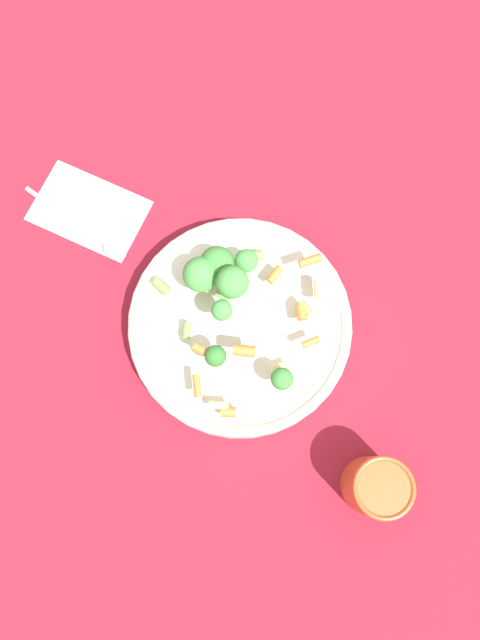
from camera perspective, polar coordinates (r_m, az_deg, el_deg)
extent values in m
plane|color=maroon|center=(0.86, 0.00, -0.96)|extent=(3.00, 3.00, 0.00)
cylinder|color=beige|center=(0.84, 0.00, -0.66)|extent=(0.30, 0.30, 0.04)
torus|color=beige|center=(0.82, 0.00, -0.35)|extent=(0.30, 0.30, 0.01)
cylinder|color=#8CB766|center=(0.82, -3.51, 3.58)|extent=(0.02, 0.02, 0.02)
sphere|color=#479342|center=(0.79, -3.64, 4.17)|extent=(0.05, 0.05, 0.05)
cylinder|color=#8CB766|center=(0.78, 3.77, -5.56)|extent=(0.01, 0.01, 0.01)
sphere|color=#3D8438|center=(0.76, 3.86, -5.38)|extent=(0.03, 0.03, 0.03)
cylinder|color=#8CB766|center=(0.78, -1.64, 0.59)|extent=(0.01, 0.01, 0.01)
sphere|color=#479342|center=(0.76, -1.68, 0.90)|extent=(0.03, 0.03, 0.03)
cylinder|color=#8CB766|center=(0.82, 0.58, 5.01)|extent=(0.01, 0.01, 0.01)
sphere|color=#479342|center=(0.80, 0.59, 5.44)|extent=(0.03, 0.03, 0.03)
cylinder|color=#8CB766|center=(0.77, -2.21, -3.50)|extent=(0.01, 0.01, 0.01)
sphere|color=#33722D|center=(0.76, -2.26, -3.31)|extent=(0.03, 0.03, 0.03)
cylinder|color=#8CB766|center=(0.83, -2.03, 4.63)|extent=(0.02, 0.02, 0.02)
sphere|color=#3D8438|center=(0.80, -2.10, 5.20)|extent=(0.04, 0.04, 0.04)
cylinder|color=#8CB766|center=(0.79, -0.67, 2.91)|extent=(0.01, 0.01, 0.02)
sphere|color=#479342|center=(0.77, -0.70, 3.48)|extent=(0.04, 0.04, 0.04)
cylinder|color=#729E4C|center=(0.80, -4.89, -0.99)|extent=(0.01, 0.02, 0.01)
cylinder|color=#729E4C|center=(0.80, 5.97, 1.17)|extent=(0.02, 0.02, 0.01)
cylinder|color=beige|center=(0.78, -1.96, -7.78)|extent=(0.03, 0.01, 0.01)
cylinder|color=orange|center=(0.77, -3.96, -6.01)|extent=(0.01, 0.03, 0.01)
cylinder|color=beige|center=(0.80, 3.60, -4.37)|extent=(0.02, 0.02, 0.01)
cylinder|color=#729E4C|center=(0.82, -7.16, 3.06)|extent=(0.03, 0.03, 0.01)
cylinder|color=orange|center=(0.81, 3.19, 4.17)|extent=(0.02, 0.03, 0.01)
cylinder|color=orange|center=(0.80, 5.64, 0.53)|extent=(0.01, 0.02, 0.01)
cylinder|color=#729E4C|center=(0.81, -1.74, 4.21)|extent=(0.02, 0.02, 0.01)
cylinder|color=orange|center=(0.76, 0.31, -2.84)|extent=(0.03, 0.02, 0.01)
cylinder|color=#729E4C|center=(0.83, 1.17, 5.80)|extent=(0.03, 0.02, 0.01)
cylinder|color=#729E4C|center=(0.81, -1.51, 2.38)|extent=(0.02, 0.02, 0.01)
cylinder|color=orange|center=(0.76, -3.60, -2.71)|extent=(0.02, 0.02, 0.01)
cylinder|color=beige|center=(0.81, 7.27, 2.83)|extent=(0.02, 0.03, 0.01)
cylinder|color=orange|center=(0.79, -1.08, -8.40)|extent=(0.02, 0.02, 0.01)
cylinder|color=orange|center=(0.78, 6.51, -2.02)|extent=(0.02, 0.01, 0.01)
cylinder|color=orange|center=(0.80, 6.44, 5.42)|extent=(0.03, 0.02, 0.01)
cylinder|color=#CC4C23|center=(0.81, 12.31, -14.67)|extent=(0.07, 0.07, 0.09)
torus|color=#CC4C23|center=(0.77, 13.07, -14.76)|extent=(0.07, 0.07, 0.01)
cube|color=#B2BCC6|center=(0.94, -13.66, 9.71)|extent=(0.19, 0.17, 0.01)
cylinder|color=silver|center=(0.93, -15.67, 9.17)|extent=(0.11, 0.10, 0.01)
ellipsoid|color=silver|center=(0.90, -11.38, 6.25)|extent=(0.04, 0.04, 0.01)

